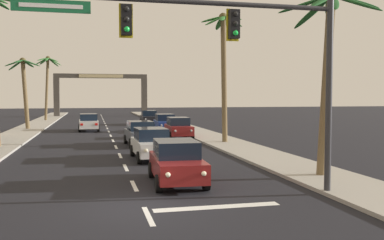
# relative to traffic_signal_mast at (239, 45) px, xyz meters

# --- Properties ---
(ground_plane) EXTENTS (220.00, 220.00, 0.00)m
(ground_plane) POSITION_rel_traffic_signal_mast_xyz_m (-3.13, -0.17, -5.08)
(ground_plane) COLOR black
(sidewalk_right) EXTENTS (3.20, 110.00, 0.14)m
(sidewalk_right) POSITION_rel_traffic_signal_mast_xyz_m (4.67, 19.83, -5.01)
(sidewalk_right) COLOR #9E998E
(sidewalk_right) RESTS_ON ground
(sidewalk_left) EXTENTS (3.20, 110.00, 0.14)m
(sidewalk_left) POSITION_rel_traffic_signal_mast_xyz_m (-10.93, 19.83, -5.01)
(sidewalk_left) COLOR #9E998E
(sidewalk_left) RESTS_ON ground
(lane_markings) EXTENTS (4.28, 86.46, 0.01)m
(lane_markings) POSITION_rel_traffic_signal_mast_xyz_m (-2.68, 18.90, -5.08)
(lane_markings) COLOR silver
(lane_markings) RESTS_ON ground
(traffic_signal_mast) EXTENTS (10.45, 0.41, 7.16)m
(traffic_signal_mast) POSITION_rel_traffic_signal_mast_xyz_m (0.00, 0.00, 0.00)
(traffic_signal_mast) COLOR #2D2D33
(traffic_signal_mast) RESTS_ON ground
(sedan_lead_at_stop_bar) EXTENTS (2.10, 4.51, 1.68)m
(sedan_lead_at_stop_bar) POSITION_rel_traffic_signal_mast_xyz_m (-1.47, 3.04, -4.23)
(sedan_lead_at_stop_bar) COLOR maroon
(sedan_lead_at_stop_bar) RESTS_ON ground
(sedan_third_in_queue) EXTENTS (2.03, 4.48, 1.68)m
(sedan_third_in_queue) POSITION_rel_traffic_signal_mast_xyz_m (-1.56, 9.63, -4.23)
(sedan_third_in_queue) COLOR silver
(sedan_third_in_queue) RESTS_ON ground
(sedan_fifth_in_queue) EXTENTS (2.08, 4.50, 1.68)m
(sedan_fifth_in_queue) POSITION_rel_traffic_signal_mast_xyz_m (-1.42, 16.22, -4.23)
(sedan_fifth_in_queue) COLOR #4C515B
(sedan_fifth_in_queue) RESTS_ON ground
(sedan_oncoming_far) EXTENTS (2.03, 4.48, 1.68)m
(sedan_oncoming_far) POSITION_rel_traffic_signal_mast_xyz_m (-5.01, 29.61, -4.23)
(sedan_oncoming_far) COLOR silver
(sedan_oncoming_far) RESTS_ON ground
(sedan_parked_nearest_kerb) EXTENTS (2.04, 4.49, 1.68)m
(sedan_parked_nearest_kerb) POSITION_rel_traffic_signal_mast_xyz_m (2.12, 27.18, -4.23)
(sedan_parked_nearest_kerb) COLOR navy
(sedan_parked_nearest_kerb) RESTS_ON ground
(sedan_parked_mid_kerb) EXTENTS (2.05, 4.49, 1.68)m
(sedan_parked_mid_kerb) POSITION_rel_traffic_signal_mast_xyz_m (2.16, 20.74, -4.23)
(sedan_parked_mid_kerb) COLOR maroon
(sedan_parked_mid_kerb) RESTS_ON ground
(sedan_parked_far_kerb) EXTENTS (2.04, 4.49, 1.68)m
(sedan_parked_far_kerb) POSITION_rel_traffic_signal_mast_xyz_m (1.93, 37.44, -4.23)
(sedan_parked_far_kerb) COLOR black
(sedan_parked_far_kerb) RESTS_ON ground
(palm_left_third) EXTENTS (3.44, 3.60, 7.22)m
(palm_left_third) POSITION_rel_traffic_signal_mast_xyz_m (-11.21, 32.08, -0.14)
(palm_left_third) COLOR brown
(palm_left_third) RESTS_ON ground
(palm_left_farthest) EXTENTS (3.58, 3.93, 8.78)m
(palm_left_farthest) POSITION_rel_traffic_signal_mast_xyz_m (-10.48, 47.54, 1.23)
(palm_left_farthest) COLOR brown
(palm_left_farthest) RESTS_ON ground
(palm_right_nearest) EXTENTS (4.23, 3.96, 7.79)m
(palm_right_nearest) POSITION_rel_traffic_signal_mast_xyz_m (4.86, 2.75, 0.48)
(palm_right_nearest) COLOR brown
(palm_right_nearest) RESTS_ON ground
(palm_right_second) EXTENTS (3.06, 2.97, 9.27)m
(palm_right_second) POSITION_rel_traffic_signal_mast_xyz_m (4.47, 15.93, 1.12)
(palm_right_second) COLOR brown
(palm_right_second) RESTS_ON ground
(town_gateway_arch) EXTENTS (15.12, 0.90, 7.03)m
(town_gateway_arch) POSITION_rel_traffic_signal_mast_xyz_m (-3.13, 59.30, -0.53)
(town_gateway_arch) COLOR #423D38
(town_gateway_arch) RESTS_ON ground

